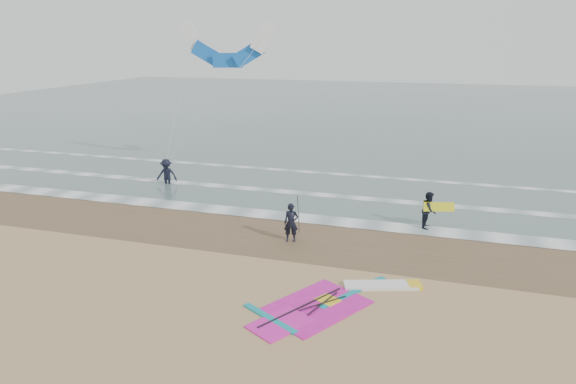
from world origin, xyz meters
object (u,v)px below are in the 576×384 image
(person_walking, at_px, (429,210))
(surf_kite, at_px, (227,49))
(windsurf_rig, at_px, (335,301))
(person_wading, at_px, (166,169))
(person_standing, at_px, (291,223))

(person_walking, relative_size, surf_kite, 0.21)
(windsurf_rig, distance_m, surf_kite, 18.35)
(person_wading, xyz_separation_m, surf_kite, (2.41, 3.46, 6.41))
(person_walking, xyz_separation_m, person_wading, (-14.32, 2.86, 0.10))
(surf_kite, bearing_deg, person_wading, -124.88)
(person_standing, height_order, person_wading, person_wading)
(windsurf_rig, xyz_separation_m, person_wading, (-11.86, 10.49, 0.87))
(person_wading, distance_m, surf_kite, 7.67)
(person_wading, bearing_deg, windsurf_rig, -52.08)
(person_walking, distance_m, person_wading, 14.61)
(windsurf_rig, xyz_separation_m, person_standing, (-2.75, 4.40, 0.76))
(person_walking, bearing_deg, windsurf_rig, 168.32)
(person_standing, xyz_separation_m, person_wading, (-9.11, 6.08, 0.11))
(windsurf_rig, distance_m, person_standing, 5.25)
(windsurf_rig, relative_size, surf_kite, 0.68)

